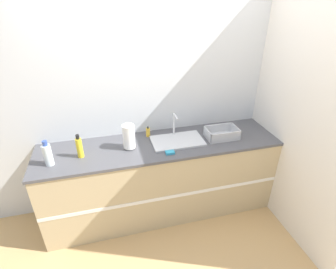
# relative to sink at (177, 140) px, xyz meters

# --- Properties ---
(ground_plane) EXTENTS (12.00, 12.00, 0.00)m
(ground_plane) POSITION_rel_sink_xyz_m (-0.19, -0.32, -0.96)
(ground_plane) COLOR tan
(wall_back) EXTENTS (5.00, 0.06, 2.60)m
(wall_back) POSITION_rel_sink_xyz_m (-0.19, 0.35, 0.34)
(wall_back) COLOR silver
(wall_back) RESTS_ON ground_plane
(wall_right) EXTENTS (0.06, 2.64, 2.60)m
(wall_right) POSITION_rel_sink_xyz_m (1.14, -0.00, 0.34)
(wall_right) COLOR silver
(wall_right) RESTS_ON ground_plane
(counter_cabinet) EXTENTS (2.62, 0.67, 0.94)m
(counter_cabinet) POSITION_rel_sink_xyz_m (-0.19, -0.00, -0.49)
(counter_cabinet) COLOR tan
(counter_cabinet) RESTS_ON ground_plane
(sink) EXTENTS (0.56, 0.34, 0.28)m
(sink) POSITION_rel_sink_xyz_m (0.00, 0.00, 0.00)
(sink) COLOR silver
(sink) RESTS_ON counter_cabinet
(paper_towel_roll) EXTENTS (0.13, 0.13, 0.27)m
(paper_towel_roll) POSITION_rel_sink_xyz_m (-0.52, -0.00, 0.12)
(paper_towel_roll) COLOR #4C4C51
(paper_towel_roll) RESTS_ON counter_cabinet
(dish_rack) EXTENTS (0.36, 0.23, 0.11)m
(dish_rack) POSITION_rel_sink_xyz_m (0.51, -0.04, 0.02)
(dish_rack) COLOR #B7BABF
(dish_rack) RESTS_ON counter_cabinet
(bottle_yellow) EXTENTS (0.06, 0.06, 0.25)m
(bottle_yellow) POSITION_rel_sink_xyz_m (-1.02, -0.05, 0.09)
(bottle_yellow) COLOR yellow
(bottle_yellow) RESTS_ON counter_cabinet
(bottle_clear) EXTENTS (0.08, 0.08, 0.26)m
(bottle_clear) POSITION_rel_sink_xyz_m (-1.30, -0.11, 0.10)
(bottle_clear) COLOR silver
(bottle_clear) RESTS_ON counter_cabinet
(soap_dispenser) EXTENTS (0.05, 0.05, 0.12)m
(soap_dispenser) POSITION_rel_sink_xyz_m (-0.29, 0.20, 0.03)
(soap_dispenser) COLOR gold
(soap_dispenser) RESTS_ON counter_cabinet
(sponge) EXTENTS (0.09, 0.06, 0.02)m
(sponge) POSITION_rel_sink_xyz_m (-0.14, -0.22, -0.01)
(sponge) COLOR #3399BF
(sponge) RESTS_ON counter_cabinet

